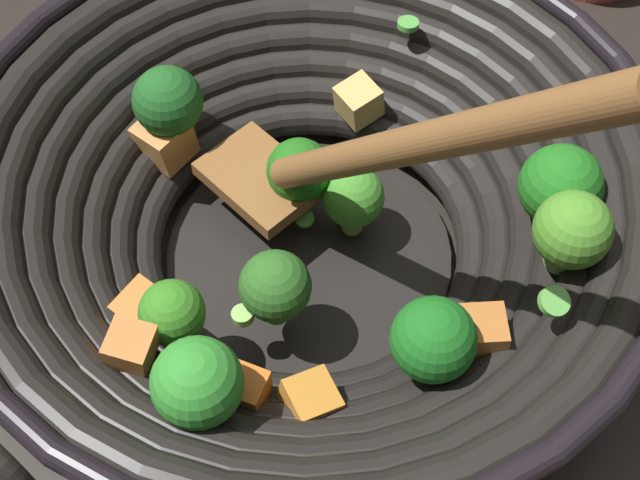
{
  "coord_description": "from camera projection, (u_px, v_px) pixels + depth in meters",
  "views": [
    {
      "loc": [
        0.05,
        0.31,
        0.48
      ],
      "look_at": [
        -0.01,
        0.01,
        0.03
      ],
      "focal_mm": 50.78,
      "sensor_mm": 36.0,
      "label": 1
    }
  ],
  "objects": [
    {
      "name": "ground_plane",
      "position": [
        309.0,
        261.0,
        0.57
      ],
      "size": [
        4.0,
        4.0,
        0.0
      ],
      "primitive_type": "plane",
      "color": "#28231E"
    },
    {
      "name": "wok",
      "position": [
        309.0,
        200.0,
        0.52
      ],
      "size": [
        0.41,
        0.41,
        0.28
      ],
      "color": "black",
      "rests_on": "ground"
    }
  ]
}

